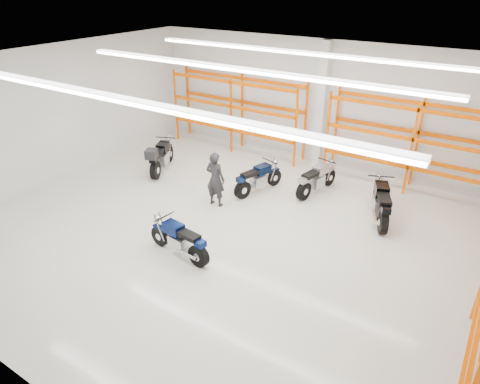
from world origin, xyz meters
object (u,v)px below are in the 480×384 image
Objects in this scene: motorcycle_back_a at (160,158)px; motorcycle_back_b at (257,180)px; standing_man at (215,179)px; motorcycle_main at (181,241)px; motorcycle_back_c at (315,180)px; motorcycle_back_d at (381,204)px; structural_column at (321,106)px.

motorcycle_back_a is 1.12× the size of motorcycle_back_b.
standing_man reaches higher than motorcycle_back_a.
motorcycle_back_b is 1.59m from standing_man.
standing_man is (-0.88, 2.73, 0.41)m from motorcycle_main.
motorcycle_back_c reaches higher than motorcycle_back_b.
motorcycle_back_c is 2.36m from motorcycle_back_d.
standing_man is at bearing -158.27° from motorcycle_back_d.
motorcycle_main is 1.15× the size of standing_man.
motorcycle_back_a reaches higher than motorcycle_back_d.
motorcycle_back_c is at bearing 15.39° from motorcycle_back_a.
motorcycle_back_c reaches higher than motorcycle_main.
motorcycle_back_a is 3.25m from standing_man.
standing_man is (-2.28, -2.39, 0.40)m from motorcycle_back_c.
standing_man is 5.06m from structural_column.
motorcycle_back_b is 3.95m from motorcycle_back_d.
motorcycle_back_b is 0.97× the size of motorcycle_back_c.
motorcycle_main is 7.63m from structural_column.
motorcycle_back_d is at bearing 50.94° from motorcycle_main.
motorcycle_main is 0.99× the size of motorcycle_back_c.
motorcycle_back_a is at bearing -19.41° from standing_man.
standing_man is at bearing -133.65° from motorcycle_back_c.
motorcycle_main is 5.30m from motorcycle_back_c.
structural_column reaches higher than standing_man.
motorcycle_back_b is 0.91× the size of motorcycle_back_d.
motorcycle_back_d is (3.69, 4.55, 0.07)m from motorcycle_main.
motorcycle_back_a reaches higher than motorcycle_back_c.
structural_column is (0.46, 7.41, 1.79)m from motorcycle_main.
standing_man reaches higher than motorcycle_back_c.
structural_column reaches higher than motorcycle_back_a.
structural_column is (-0.94, 2.29, 1.78)m from motorcycle_back_c.
motorcycle_back_d is (2.29, -0.57, 0.06)m from motorcycle_back_c.
standing_man is at bearing -105.94° from structural_column.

